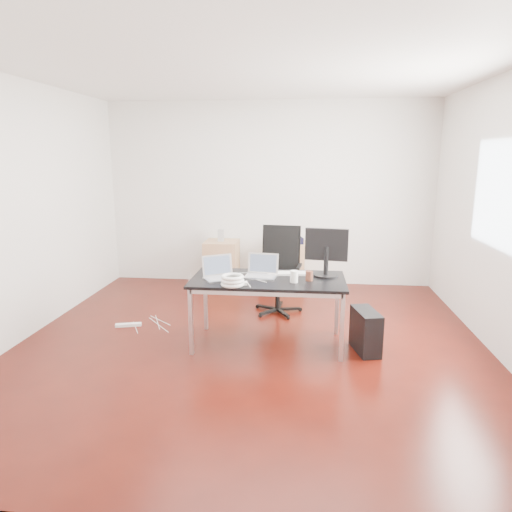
# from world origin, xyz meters

# --- Properties ---
(room_shell) EXTENTS (5.00, 5.00, 5.00)m
(room_shell) POSITION_xyz_m (0.04, 0.00, 1.40)
(room_shell) COLOR #360B06
(room_shell) RESTS_ON ground
(desk) EXTENTS (1.60, 0.80, 0.73)m
(desk) POSITION_xyz_m (0.18, 0.03, 0.68)
(desk) COLOR black
(desk) RESTS_ON ground
(office_chair) EXTENTS (0.53, 0.55, 1.08)m
(office_chair) POSITION_xyz_m (0.24, 1.14, 0.61)
(office_chair) COLOR black
(office_chair) RESTS_ON ground
(filing_cabinet_left) EXTENTS (0.50, 0.50, 0.70)m
(filing_cabinet_left) POSITION_xyz_m (-0.71, 2.23, 0.35)
(filing_cabinet_left) COLOR tan
(filing_cabinet_left) RESTS_ON ground
(filing_cabinet_right) EXTENTS (0.50, 0.50, 0.70)m
(filing_cabinet_right) POSITION_xyz_m (0.32, 2.23, 0.35)
(filing_cabinet_right) COLOR tan
(filing_cabinet_right) RESTS_ON ground
(pc_tower) EXTENTS (0.30, 0.48, 0.44)m
(pc_tower) POSITION_xyz_m (1.20, -0.06, 0.22)
(pc_tower) COLOR black
(pc_tower) RESTS_ON ground
(wastebasket) EXTENTS (0.27, 0.27, 0.28)m
(wastebasket) POSITION_xyz_m (0.01, 1.90, 0.14)
(wastebasket) COLOR black
(wastebasket) RESTS_ON ground
(power_strip) EXTENTS (0.30, 0.14, 0.04)m
(power_strip) POSITION_xyz_m (-1.51, 0.36, 0.02)
(power_strip) COLOR white
(power_strip) RESTS_ON ground
(laptop_left) EXTENTS (0.41, 0.39, 0.23)m
(laptop_left) POSITION_xyz_m (-0.33, -0.02, 0.79)
(laptop_left) COLOR silver
(laptop_left) RESTS_ON desk
(laptop_right) EXTENTS (0.36, 0.30, 0.23)m
(laptop_right) POSITION_xyz_m (0.11, 0.10, 0.79)
(laptop_right) COLOR silver
(laptop_right) RESTS_ON desk
(monitor) EXTENTS (0.45, 0.26, 0.51)m
(monitor) POSITION_xyz_m (0.78, 0.19, 1.01)
(monitor) COLOR black
(monitor) RESTS_ON desk
(keyboard) EXTENTS (0.45, 0.18, 0.02)m
(keyboard) POSITION_xyz_m (0.38, 0.21, 0.74)
(keyboard) COLOR white
(keyboard) RESTS_ON desk
(cup_white) EXTENTS (0.09, 0.09, 0.12)m
(cup_white) POSITION_xyz_m (0.45, -0.10, 0.79)
(cup_white) COLOR white
(cup_white) RESTS_ON desk
(cup_brown) EXTENTS (0.08, 0.08, 0.10)m
(cup_brown) POSITION_xyz_m (0.61, -0.02, 0.78)
(cup_brown) COLOR #5B2D1F
(cup_brown) RESTS_ON desk
(cable_coil) EXTENTS (0.24, 0.24, 0.11)m
(cable_coil) POSITION_xyz_m (-0.15, -0.28, 0.78)
(cable_coil) COLOR white
(cable_coil) RESTS_ON desk
(power_adapter) EXTENTS (0.08, 0.08, 0.03)m
(power_adapter) POSITION_xyz_m (-0.04, -0.24, 0.74)
(power_adapter) COLOR white
(power_adapter) RESTS_ON desk
(speaker) EXTENTS (0.09, 0.08, 0.18)m
(speaker) POSITION_xyz_m (-0.72, 2.22, 0.79)
(speaker) COLOR #9E9E9E
(speaker) RESTS_ON filing_cabinet_left
(navy_garment) EXTENTS (0.35, 0.31, 0.09)m
(navy_garment) POSITION_xyz_m (0.37, 2.16, 0.74)
(navy_garment) COLOR black
(navy_garment) RESTS_ON filing_cabinet_right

